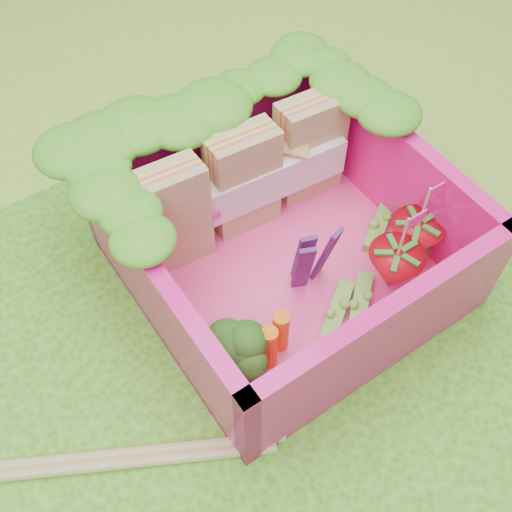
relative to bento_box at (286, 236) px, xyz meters
The scene contains 13 objects.
ground 0.48m from the bento_box, 148.49° to the right, with size 14.00×14.00×0.00m, color #88B733.
placemat 0.47m from the bento_box, 148.49° to the right, with size 2.60×2.60×0.03m, color #4B8B1F.
bento_floor 0.25m from the bento_box, ahead, with size 1.30×1.30×0.05m, color #FF4190.
bento_box is the anchor object (origin of this frame).
lettuce_ruffle 0.58m from the bento_box, 90.00° to the left, with size 1.43×0.83×0.11m.
sandwich_stack 0.33m from the bento_box, 88.88° to the left, with size 1.06×0.26×0.55m.
broccoli 0.55m from the bento_box, 142.84° to the right, with size 0.33×0.33×0.26m.
carrot_sticks 0.46m from the bento_box, 131.36° to the right, with size 0.15×0.11×0.25m.
purple_wedges 0.15m from the bento_box, 78.98° to the right, with size 0.20×0.09×0.38m.
strawberry_left 0.49m from the bento_box, 48.09° to the right, with size 0.24×0.24×0.48m.
strawberry_right 0.58m from the bento_box, 29.72° to the right, with size 0.24×0.24×0.48m.
snap_peas 0.44m from the bento_box, 42.55° to the right, with size 0.79×0.53×0.05m.
chopsticks 1.43m from the bento_box, behind, with size 1.89×1.03×0.04m.
Camera 1 is at (-0.73, -1.11, 2.51)m, focal length 45.00 mm.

